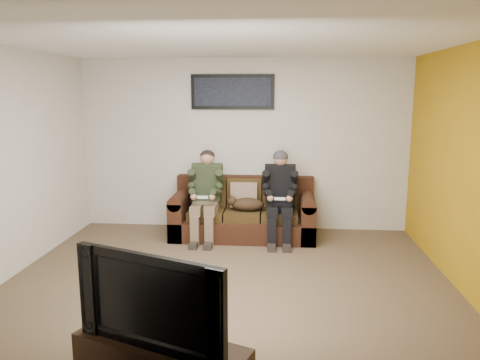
# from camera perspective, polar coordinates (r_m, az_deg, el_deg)

# --- Properties ---
(floor) EXTENTS (5.00, 5.00, 0.00)m
(floor) POSITION_cam_1_polar(r_m,az_deg,el_deg) (5.33, -1.51, -12.51)
(floor) COLOR brown
(floor) RESTS_ON ground
(ceiling) EXTENTS (5.00, 5.00, 0.00)m
(ceiling) POSITION_cam_1_polar(r_m,az_deg,el_deg) (4.92, -1.67, 16.54)
(ceiling) COLOR silver
(ceiling) RESTS_ON ground
(wall_back) EXTENTS (5.00, 0.00, 5.00)m
(wall_back) POSITION_cam_1_polar(r_m,az_deg,el_deg) (7.18, 0.44, 4.29)
(wall_back) COLOR beige
(wall_back) RESTS_ON ground
(wall_front) EXTENTS (5.00, 0.00, 5.00)m
(wall_front) POSITION_cam_1_polar(r_m,az_deg,el_deg) (2.79, -6.83, -5.96)
(wall_front) COLOR beige
(wall_front) RESTS_ON ground
(wall_left) EXTENTS (0.00, 4.50, 4.50)m
(wall_left) POSITION_cam_1_polar(r_m,az_deg,el_deg) (5.80, -26.96, 1.62)
(wall_left) COLOR beige
(wall_left) RESTS_ON ground
(wall_right) EXTENTS (0.00, 4.50, 4.50)m
(wall_right) POSITION_cam_1_polar(r_m,az_deg,el_deg) (5.30, 26.37, 0.91)
(wall_right) COLOR beige
(wall_right) RESTS_ON ground
(accent_wall_right) EXTENTS (0.00, 4.50, 4.50)m
(accent_wall_right) POSITION_cam_1_polar(r_m,az_deg,el_deg) (5.30, 26.27, 0.92)
(accent_wall_right) COLOR #B58412
(accent_wall_right) RESTS_ON ground
(sofa) EXTENTS (2.07, 0.89, 0.85)m
(sofa) POSITION_cam_1_polar(r_m,az_deg,el_deg) (6.94, 0.44, -4.18)
(sofa) COLOR #351A10
(sofa) RESTS_ON ground
(throw_pillow) EXTENTS (0.39, 0.19, 0.39)m
(throw_pillow) POSITION_cam_1_polar(r_m,az_deg,el_deg) (6.91, 0.47, -1.83)
(throw_pillow) COLOR #856957
(throw_pillow) RESTS_ON sofa
(throw_blanket) EXTENTS (0.42, 0.21, 0.08)m
(throw_blanket) POSITION_cam_1_polar(r_m,az_deg,el_deg) (7.15, -4.39, 0.55)
(throw_blanket) COLOR gray
(throw_blanket) RESTS_ON sofa
(person_left) EXTENTS (0.51, 0.87, 1.27)m
(person_left) POSITION_cam_1_polar(r_m,az_deg,el_deg) (6.75, -4.17, -1.25)
(person_left) COLOR brown
(person_left) RESTS_ON sofa
(person_right) EXTENTS (0.51, 0.86, 1.28)m
(person_right) POSITION_cam_1_polar(r_m,az_deg,el_deg) (6.66, 4.89, -1.38)
(person_right) COLOR black
(person_right) RESTS_ON sofa
(cat) EXTENTS (0.66, 0.26, 0.24)m
(cat) POSITION_cam_1_polar(r_m,az_deg,el_deg) (6.73, 0.74, -2.94)
(cat) COLOR #422C1A
(cat) RESTS_ON sofa
(framed_poster) EXTENTS (1.25, 0.05, 0.52)m
(framed_poster) POSITION_cam_1_polar(r_m,az_deg,el_deg) (7.12, -0.92, 10.69)
(framed_poster) COLOR black
(framed_poster) RESTS_ON wall_back
(television) EXTENTS (1.13, 0.57, 0.67)m
(television) POSITION_cam_1_polar(r_m,az_deg,el_deg) (3.32, -9.85, -13.79)
(television) COLOR black
(television) RESTS_ON tv_stand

